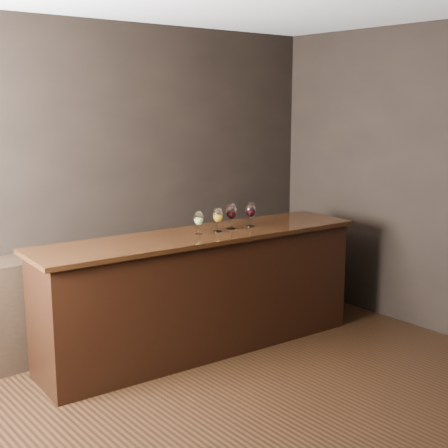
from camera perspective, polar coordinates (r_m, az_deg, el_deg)
ground at (r=4.26m, az=3.05°, el=-18.48°), size 5.00×5.00×0.00m
room_shell at (r=3.65m, az=-0.59°, el=6.51°), size 5.02×4.52×2.81m
bar_counter at (r=5.34m, az=-2.06°, el=-6.43°), size 2.85×0.79×0.98m
bar_top at (r=5.21m, az=-2.09°, el=-1.07°), size 2.94×0.87×0.04m
back_bar_shelf at (r=5.59m, az=-11.92°, el=-6.48°), size 2.42×0.40×0.87m
glass_white at (r=5.17m, az=-2.33°, el=0.45°), size 0.08×0.08×0.18m
glass_amber at (r=5.26m, az=-0.57°, el=0.73°), size 0.08×0.08×0.20m
glass_red_a at (r=5.37m, az=0.67°, el=1.08°), size 0.09×0.09×0.21m
glass_red_b at (r=5.48m, az=2.43°, el=1.25°), size 0.09×0.09×0.21m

